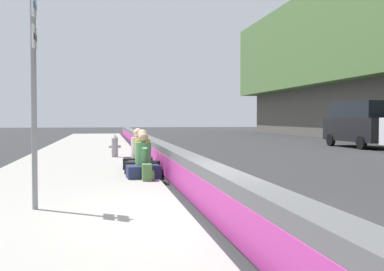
{
  "coord_description": "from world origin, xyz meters",
  "views": [
    {
      "loc": [
        -7.3,
        1.73,
        1.63
      ],
      "look_at": [
        9.27,
        -1.26,
        1.02
      ],
      "focal_mm": 44.64,
      "sensor_mm": 36.0,
      "label": 1
    }
  ],
  "objects_px": {
    "route_sign_post": "(34,82)",
    "backpack": "(147,173)",
    "seated_person_rear": "(138,156)",
    "seated_person_foreground": "(143,164)",
    "fire_hydrant": "(115,145)",
    "seated_person_middle": "(143,159)",
    "parked_car_fourth": "(361,123)"
  },
  "relations": [
    {
      "from": "route_sign_post",
      "to": "backpack",
      "type": "xyz_separation_m",
      "value": [
        3.25,
        -2.11,
        -1.88
      ]
    },
    {
      "from": "seated_person_middle",
      "to": "seated_person_foreground",
      "type": "bearing_deg",
      "value": 176.53
    },
    {
      "from": "parked_car_fourth",
      "to": "seated_person_foreground",
      "type": "bearing_deg",
      "value": 133.73
    },
    {
      "from": "route_sign_post",
      "to": "seated_person_rear",
      "type": "bearing_deg",
      "value": -18.89
    },
    {
      "from": "seated_person_middle",
      "to": "parked_car_fourth",
      "type": "relative_size",
      "value": 0.23
    },
    {
      "from": "seated_person_rear",
      "to": "parked_car_fourth",
      "type": "distance_m",
      "value": 16.61
    },
    {
      "from": "seated_person_middle",
      "to": "backpack",
      "type": "relative_size",
      "value": 2.96
    },
    {
      "from": "route_sign_post",
      "to": "fire_hydrant",
      "type": "distance_m",
      "value": 10.7
    },
    {
      "from": "fire_hydrant",
      "to": "seated_person_rear",
      "type": "height_order",
      "value": "seated_person_rear"
    },
    {
      "from": "seated_person_foreground",
      "to": "backpack",
      "type": "height_order",
      "value": "seated_person_foreground"
    },
    {
      "from": "seated_person_foreground",
      "to": "backpack",
      "type": "distance_m",
      "value": 0.6
    },
    {
      "from": "fire_hydrant",
      "to": "parked_car_fourth",
      "type": "xyz_separation_m",
      "value": [
        5.85,
        -13.65,
        0.77
      ]
    },
    {
      "from": "seated_person_foreground",
      "to": "parked_car_fourth",
      "type": "relative_size",
      "value": 0.22
    },
    {
      "from": "seated_person_rear",
      "to": "parked_car_fourth",
      "type": "xyz_separation_m",
      "value": [
        10.25,
        -13.04,
        0.84
      ]
    },
    {
      "from": "seated_person_foreground",
      "to": "seated_person_middle",
      "type": "xyz_separation_m",
      "value": [
        1.06,
        -0.06,
        0.01
      ]
    },
    {
      "from": "fire_hydrant",
      "to": "seated_person_foreground",
      "type": "xyz_separation_m",
      "value": [
        -6.65,
        -0.58,
        -0.09
      ]
    },
    {
      "from": "seated_person_foreground",
      "to": "route_sign_post",
      "type": "bearing_deg",
      "value": 151.73
    },
    {
      "from": "seated_person_foreground",
      "to": "seated_person_rear",
      "type": "height_order",
      "value": "seated_person_rear"
    },
    {
      "from": "fire_hydrant",
      "to": "seated_person_foreground",
      "type": "relative_size",
      "value": 0.77
    },
    {
      "from": "seated_person_middle",
      "to": "seated_person_rear",
      "type": "bearing_deg",
      "value": 2.25
    },
    {
      "from": "route_sign_post",
      "to": "backpack",
      "type": "bearing_deg",
      "value": -33.02
    },
    {
      "from": "parked_car_fourth",
      "to": "route_sign_post",
      "type": "bearing_deg",
      "value": 137.19
    },
    {
      "from": "backpack",
      "to": "parked_car_fourth",
      "type": "distance_m",
      "value": 18.47
    },
    {
      "from": "fire_hydrant",
      "to": "seated_person_middle",
      "type": "bearing_deg",
      "value": -173.37
    },
    {
      "from": "seated_person_foreground",
      "to": "seated_person_rear",
      "type": "bearing_deg",
      "value": -0.45
    },
    {
      "from": "fire_hydrant",
      "to": "seated_person_foreground",
      "type": "distance_m",
      "value": 6.67
    },
    {
      "from": "route_sign_post",
      "to": "parked_car_fourth",
      "type": "height_order",
      "value": "route_sign_post"
    },
    {
      "from": "seated_person_foreground",
      "to": "seated_person_rear",
      "type": "xyz_separation_m",
      "value": [
        2.24,
        -0.02,
        0.02
      ]
    },
    {
      "from": "seated_person_rear",
      "to": "backpack",
      "type": "relative_size",
      "value": 2.99
    },
    {
      "from": "backpack",
      "to": "seated_person_rear",
      "type": "bearing_deg",
      "value": 0.71
    },
    {
      "from": "route_sign_post",
      "to": "backpack",
      "type": "height_order",
      "value": "route_sign_post"
    },
    {
      "from": "seated_person_foreground",
      "to": "seated_person_rear",
      "type": "distance_m",
      "value": 2.24
    }
  ]
}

